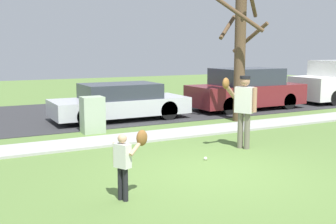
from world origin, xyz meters
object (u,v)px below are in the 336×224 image
(baseball, at_px, (205,158))
(parked_suv_maroon, at_px, (246,90))
(person_child, at_px, (127,156))
(utility_cabinet, at_px, (93,115))
(street_tree_near, at_px, (240,52))
(parked_sedan_silver, at_px, (120,102))
(person_adult, at_px, (243,104))

(baseball, height_order, parked_suv_maroon, parked_suv_maroon)
(person_child, height_order, parked_suv_maroon, parked_suv_maroon)
(utility_cabinet, distance_m, street_tree_near, 5.28)
(street_tree_near, bearing_deg, baseball, -134.93)
(person_child, xyz_separation_m, street_tree_near, (6.12, 5.17, 1.58))
(parked_suv_maroon, bearing_deg, utility_cabinet, -165.81)
(utility_cabinet, xyz_separation_m, parked_sedan_silver, (1.51, 1.70, 0.10))
(utility_cabinet, relative_size, parked_sedan_silver, 0.23)
(person_child, height_order, baseball, person_child)
(utility_cabinet, bearing_deg, parked_sedan_silver, 48.47)
(parked_sedan_silver, distance_m, parked_suv_maroon, 5.40)
(baseball, bearing_deg, utility_cabinet, 107.01)
(street_tree_near, height_order, parked_sedan_silver, street_tree_near)
(person_adult, height_order, person_child, person_adult)
(person_adult, height_order, utility_cabinet, person_adult)
(baseball, relative_size, utility_cabinet, 0.07)
(person_adult, height_order, street_tree_near, street_tree_near)
(person_child, distance_m, baseball, 2.88)
(baseball, xyz_separation_m, utility_cabinet, (-1.24, 4.06, 0.49))
(street_tree_near, relative_size, parked_suv_maroon, 0.91)
(utility_cabinet, height_order, street_tree_near, street_tree_near)
(parked_sedan_silver, xyz_separation_m, parked_suv_maroon, (5.40, 0.04, 0.17))
(utility_cabinet, relative_size, parked_suv_maroon, 0.22)
(person_child, bearing_deg, parked_suv_maroon, 15.50)
(person_adult, xyz_separation_m, street_tree_near, (2.36, 3.24, 1.20))
(utility_cabinet, distance_m, parked_sedan_silver, 2.27)
(baseball, relative_size, street_tree_near, 0.02)
(street_tree_near, xyz_separation_m, parked_sedan_silver, (-3.45, 2.03, -1.67))
(person_adult, xyz_separation_m, parked_sedan_silver, (-1.10, 5.27, -0.48))
(person_adult, relative_size, street_tree_near, 0.41)
(street_tree_near, bearing_deg, parked_sedan_silver, 149.59)
(baseball, relative_size, parked_suv_maroon, 0.02)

